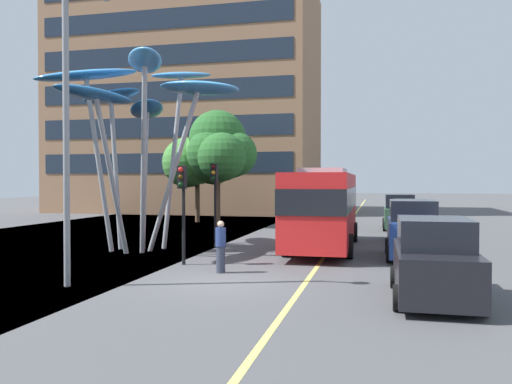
{
  "coord_description": "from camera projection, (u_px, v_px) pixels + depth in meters",
  "views": [
    {
      "loc": [
        4.43,
        -14.58,
        2.95
      ],
      "look_at": [
        -0.63,
        6.89,
        2.5
      ],
      "focal_mm": 36.6,
      "sensor_mm": 36.0,
      "label": 1
    }
  ],
  "objects": [
    {
      "name": "ground",
      "position": [
        202.0,
        283.0,
        15.42
      ],
      "size": [
        120.0,
        240.0,
        0.1
      ],
      "color": "#4C4C4F"
    },
    {
      "name": "red_bus",
      "position": [
        323.0,
        205.0,
        22.67
      ],
      "size": [
        2.82,
        9.67,
        3.51
      ],
      "color": "red",
      "rests_on": "ground"
    },
    {
      "name": "leaf_sculpture",
      "position": [
        138.0,
        99.0,
        21.7
      ],
      "size": [
        8.83,
        9.36,
        8.04
      ],
      "color": "#9EA0A5",
      "rests_on": "ground"
    },
    {
      "name": "traffic_light_kerb_near",
      "position": [
        182.0,
        193.0,
        18.3
      ],
      "size": [
        0.28,
        0.42,
        3.5
      ],
      "color": "black",
      "rests_on": "ground"
    },
    {
      "name": "traffic_light_kerb_far",
      "position": [
        215.0,
        187.0,
        23.4
      ],
      "size": [
        0.28,
        0.42,
        3.74
      ],
      "color": "black",
      "rests_on": "ground"
    },
    {
      "name": "car_parked_near",
      "position": [
        434.0,
        262.0,
        12.92
      ],
      "size": [
        2.03,
        4.31,
        2.04
      ],
      "color": "black",
      "rests_on": "ground"
    },
    {
      "name": "car_parked_mid",
      "position": [
        412.0,
        231.0,
        20.03
      ],
      "size": [
        2.01,
        4.21,
        2.23
      ],
      "color": "navy",
      "rests_on": "ground"
    },
    {
      "name": "car_parked_far",
      "position": [
        411.0,
        222.0,
        25.56
      ],
      "size": [
        1.91,
        4.26,
        2.06
      ],
      "color": "navy",
      "rests_on": "ground"
    },
    {
      "name": "car_side_street",
      "position": [
        399.0,
        213.0,
        31.99
      ],
      "size": [
        2.0,
        4.5,
        2.16
      ],
      "color": "#2D5138",
      "rests_on": "ground"
    },
    {
      "name": "street_lamp",
      "position": [
        76.0,
        100.0,
        14.46
      ],
      "size": [
        1.56,
        0.44,
        8.31
      ],
      "color": "gray",
      "rests_on": "ground"
    },
    {
      "name": "tree_pavement_near",
      "position": [
        221.0,
        150.0,
        34.89
      ],
      "size": [
        4.82,
        5.44,
        7.82
      ],
      "color": "brown",
      "rests_on": "ground"
    },
    {
      "name": "tree_pavement_far",
      "position": [
        199.0,
        161.0,
        37.49
      ],
      "size": [
        5.0,
        4.61,
        6.28
      ],
      "color": "brown",
      "rests_on": "ground"
    },
    {
      "name": "pedestrian",
      "position": [
        221.0,
        247.0,
        16.79
      ],
      "size": [
        0.34,
        0.34,
        1.68
      ],
      "color": "#2D3342",
      "rests_on": "ground"
    },
    {
      "name": "backdrop_building",
      "position": [
        190.0,
        101.0,
        52.13
      ],
      "size": [
        24.63,
        13.95,
        21.93
      ],
      "color": "#936B4C",
      "rests_on": "ground"
    }
  ]
}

